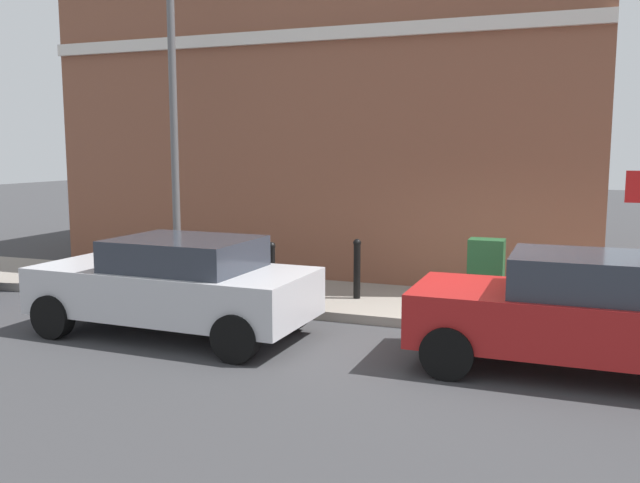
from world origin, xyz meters
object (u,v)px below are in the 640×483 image
lamppost (174,116)px  bollard_near_cabinet (357,267)px  car_silver (176,284)px  bollard_far_kerb (272,271)px  car_red (590,313)px  utility_cabinet (486,278)px

lamppost → bollard_near_cabinet: bearing=-87.2°
car_silver → lamppost: 3.84m
bollard_near_cabinet → bollard_far_kerb: same height
car_red → bollard_near_cabinet: (2.38, 3.68, -0.05)m
bollard_near_cabinet → utility_cabinet: bearing=-92.6°
car_red → bollard_near_cabinet: car_red is taller
bollard_far_kerb → lamppost: 3.51m
car_silver → bollard_far_kerb: car_silver is taller
car_silver → bollard_near_cabinet: (2.61, -1.95, -0.05)m
car_red → lamppost: 7.90m
bollard_near_cabinet → lamppost: lamppost is taller
utility_cabinet → bollard_near_cabinet: bearing=87.4°
utility_cabinet → lamppost: (-0.07, 5.65, 2.62)m
car_red → utility_cabinet: bearing=-56.5°
car_silver → lamppost: bearing=-56.6°
bollard_far_kerb → car_red: bearing=-107.2°
car_red → bollard_far_kerb: 5.12m
car_red → lamppost: lamppost is taller
car_red → car_silver: size_ratio=1.01×
car_silver → lamppost: lamppost is taller
car_red → bollard_far_kerb: car_red is taller
car_silver → lamppost: size_ratio=0.72×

